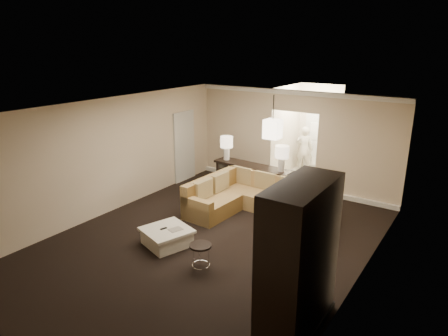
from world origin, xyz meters
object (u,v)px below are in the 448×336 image
Objects in this scene: coffee_table at (167,237)px; drink_table at (201,252)px; console_table at (252,178)px; armoire at (298,262)px; sectional_sofa at (253,198)px; person at (304,147)px.

drink_table reaches higher than coffee_table.
console_table is 5.36m from armoire.
sectional_sofa is 2.64× the size of coffee_table.
armoire is (2.65, -3.38, 0.74)m from sectional_sofa.
console_table is (0.05, 3.41, 0.34)m from coffee_table.
person is (-2.90, 7.07, -0.26)m from armoire.
coffee_table is at bearing 67.75° from person.
armoire is 7.65m from person.
console_table reaches higher than coffee_table.
coffee_table is 3.48m from armoire.
sectional_sofa is at bearing 76.61° from coffee_table.
drink_table is (1.15, -0.36, 0.18)m from coffee_table.
armoire is at bearing -49.96° from console_table.
sectional_sofa is 1.06m from console_table.
console_table is at bearing 124.33° from sectional_sofa.
armoire is at bearing -13.10° from drink_table.
console_table is 1.01× the size of armoire.
drink_table is (0.55, -2.89, 0.02)m from sectional_sofa.
sectional_sofa is 5.85× the size of drink_table.
armoire is at bearing -14.68° from coffee_table.
armoire is at bearing 93.25° from person.
person is (0.29, 2.81, 0.30)m from console_table.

